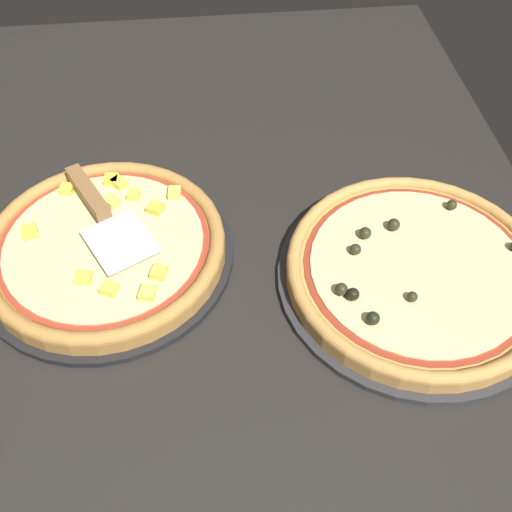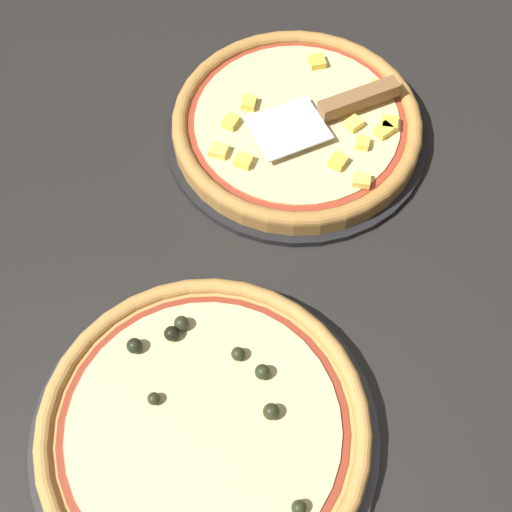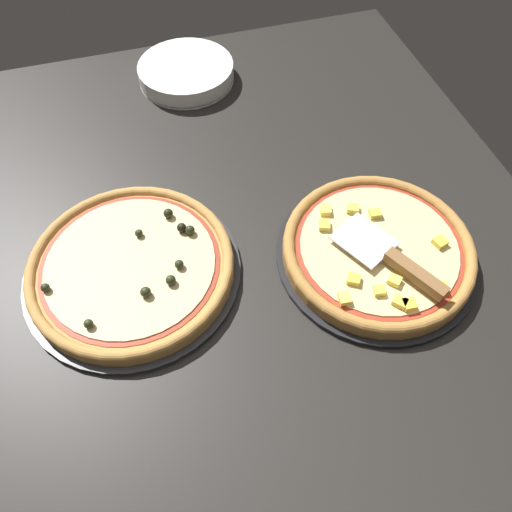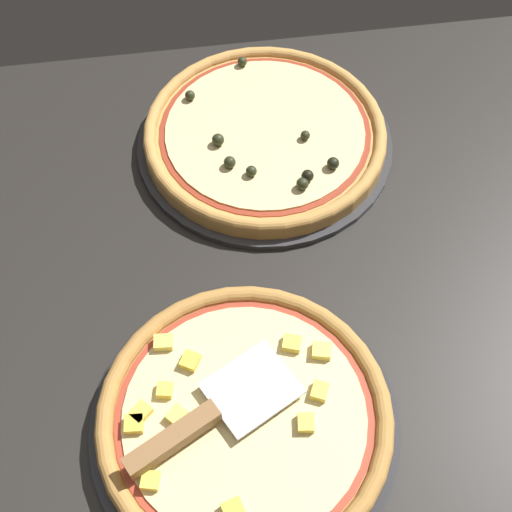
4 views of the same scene
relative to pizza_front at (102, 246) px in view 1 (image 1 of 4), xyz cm
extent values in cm
cube|color=black|center=(4.33, 15.28, -4.45)|extent=(146.89, 101.25, 3.60)
cylinder|color=black|center=(0.03, -0.02, -2.15)|extent=(36.27, 36.27, 1.00)
cylinder|color=#B77F3D|center=(0.03, -0.02, -0.60)|extent=(34.09, 34.09, 2.10)
torus|color=#B77F3D|center=(0.03, -0.02, 0.45)|extent=(34.09, 34.09, 2.12)
cylinder|color=#A33823|center=(0.03, -0.02, 0.53)|extent=(29.63, 29.63, 0.15)
cylinder|color=beige|center=(0.03, -0.02, 0.65)|extent=(27.96, 27.96, 0.40)
cube|color=#F9E05B|center=(-8.36, 10.14, 1.38)|extent=(2.39, 2.04, 1.06)
cube|color=#F4D64C|center=(6.68, -2.13, 1.38)|extent=(2.14, 2.36, 1.06)
cube|color=yellow|center=(-12.39, 0.52, 1.38)|extent=(2.23, 2.20, 1.06)
cube|color=#F4D64C|center=(-10.97, -6.01, 1.38)|extent=(2.31, 2.34, 1.06)
cube|color=#F4D64C|center=(6.82, 7.78, 1.38)|extent=(2.68, 2.54, 1.06)
cube|color=#F4D64C|center=(-8.66, 4.06, 1.38)|extent=(2.06, 2.06, 1.06)
cube|color=yellow|center=(-5.42, 7.27, 1.38)|extent=(2.77, 2.83, 1.06)
cube|color=#F4D64C|center=(-11.54, 1.78, 1.38)|extent=(2.89, 2.87, 1.06)
cube|color=yellow|center=(-2.55, -10.35, 1.38)|extent=(2.68, 2.67, 1.06)
cube|color=#F9E05B|center=(-7.54, 0.83, 1.38)|extent=(2.79, 2.78, 1.06)
cube|color=#F4D64C|center=(8.94, 1.35, 1.38)|extent=(2.56, 2.71, 1.06)
cube|color=#F9E05B|center=(10.14, 6.31, 1.38)|extent=(2.66, 2.47, 1.06)
cylinder|color=#2D2D30|center=(8.94, 42.74, -2.15)|extent=(38.18, 38.18, 1.00)
cylinder|color=#C68E47|center=(8.94, 42.74, -0.64)|extent=(35.89, 35.89, 2.02)
torus|color=#C68E47|center=(8.94, 42.74, 0.37)|extent=(35.89, 35.89, 1.90)
cylinder|color=maroon|center=(8.94, 42.74, 0.45)|extent=(31.19, 31.19, 0.15)
cylinder|color=beige|center=(8.94, 42.74, 0.57)|extent=(29.43, 29.43, 0.40)
sphere|color=#282D19|center=(5.77, 34.64, 1.55)|extent=(1.57, 1.57, 1.57)
sphere|color=#282D19|center=(2.98, 36.62, 1.63)|extent=(1.72, 1.72, 1.72)
sphere|color=black|center=(17.32, 34.31, 1.65)|extent=(1.76, 1.76, 1.76)
sphere|color=#282D19|center=(-1.29, 50.57, 1.53)|extent=(1.53, 1.53, 1.53)
sphere|color=#282D19|center=(12.40, 31.32, 1.63)|extent=(1.71, 1.71, 1.71)
sphere|color=#282D19|center=(1.85, 41.01, 1.67)|extent=(1.79, 1.79, 1.79)
sphere|color=#282D19|center=(14.44, 40.19, 1.47)|extent=(1.40, 1.40, 1.40)
sphere|color=black|center=(13.36, 32.62, 1.63)|extent=(1.72, 1.72, 1.72)
cube|color=silver|center=(1.24, 2.59, 2.03)|extent=(12.27, 11.63, 0.24)
cube|color=olive|center=(-8.13, -2.32, 2.91)|extent=(11.26, 7.31, 2.00)
camera|label=1|loc=(58.16, 15.60, 63.15)|focal=42.00mm
camera|label=2|loc=(2.23, 64.60, 74.85)|focal=50.00mm
camera|label=3|loc=(-43.45, 35.59, 71.85)|focal=35.00mm
camera|label=4|loc=(-2.82, -28.53, 78.45)|focal=50.00mm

